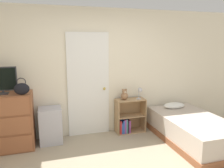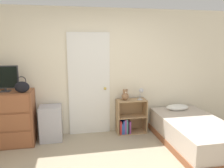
{
  "view_description": "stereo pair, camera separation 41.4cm",
  "coord_description": "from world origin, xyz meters",
  "px_view_note": "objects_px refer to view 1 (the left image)",
  "views": [
    {
      "loc": [
        -0.89,
        -2.33,
        1.88
      ],
      "look_at": [
        0.32,
        1.7,
        1.08
      ],
      "focal_mm": 35.0,
      "sensor_mm": 36.0,
      "label": 1
    },
    {
      "loc": [
        -0.49,
        -2.43,
        1.88
      ],
      "look_at": [
        0.32,
        1.7,
        1.08
      ],
      "focal_mm": 35.0,
      "sensor_mm": 36.0,
      "label": 2
    }
  ],
  "objects_px": {
    "dresser": "(8,122)",
    "bed": "(192,129)",
    "handbag": "(22,89)",
    "tv": "(2,80)",
    "storage_bin": "(51,125)",
    "desk_lamp": "(140,91)",
    "bookshelf": "(127,119)",
    "teddy_bear": "(124,95)"
  },
  "relations": [
    {
      "from": "desk_lamp",
      "to": "tv",
      "type": "bearing_deg",
      "value": -178.67
    },
    {
      "from": "desk_lamp",
      "to": "dresser",
      "type": "bearing_deg",
      "value": -178.67
    },
    {
      "from": "dresser",
      "to": "bed",
      "type": "distance_m",
      "value": 3.4
    },
    {
      "from": "dresser",
      "to": "bed",
      "type": "xyz_separation_m",
      "value": [
        3.33,
        -0.67,
        -0.27
      ]
    },
    {
      "from": "storage_bin",
      "to": "bookshelf",
      "type": "xyz_separation_m",
      "value": [
        1.57,
        0.05,
        -0.06
      ]
    },
    {
      "from": "dresser",
      "to": "teddy_bear",
      "type": "relative_size",
      "value": 4.4
    },
    {
      "from": "tv",
      "to": "bed",
      "type": "distance_m",
      "value": 3.57
    },
    {
      "from": "tv",
      "to": "bookshelf",
      "type": "distance_m",
      "value": 2.51
    },
    {
      "from": "desk_lamp",
      "to": "bed",
      "type": "relative_size",
      "value": 0.13
    },
    {
      "from": "handbag",
      "to": "tv",
      "type": "bearing_deg",
      "value": 152.56
    },
    {
      "from": "handbag",
      "to": "bed",
      "type": "height_order",
      "value": "handbag"
    },
    {
      "from": "storage_bin",
      "to": "desk_lamp",
      "type": "distance_m",
      "value": 1.9
    },
    {
      "from": "desk_lamp",
      "to": "storage_bin",
      "type": "bearing_deg",
      "value": 179.98
    },
    {
      "from": "tv",
      "to": "dresser",
      "type": "bearing_deg",
      "value": 1.86
    },
    {
      "from": "handbag",
      "to": "bed",
      "type": "xyz_separation_m",
      "value": [
        3.04,
        -0.51,
        -0.88
      ]
    },
    {
      "from": "bookshelf",
      "to": "desk_lamp",
      "type": "bearing_deg",
      "value": -11.01
    },
    {
      "from": "tv",
      "to": "storage_bin",
      "type": "distance_m",
      "value": 1.18
    },
    {
      "from": "dresser",
      "to": "tv",
      "type": "height_order",
      "value": "tv"
    },
    {
      "from": "dresser",
      "to": "desk_lamp",
      "type": "distance_m",
      "value": 2.56
    },
    {
      "from": "tv",
      "to": "teddy_bear",
      "type": "bearing_deg",
      "value": 2.6
    },
    {
      "from": "handbag",
      "to": "desk_lamp",
      "type": "relative_size",
      "value": 1.18
    },
    {
      "from": "handbag",
      "to": "teddy_bear",
      "type": "height_order",
      "value": "handbag"
    },
    {
      "from": "dresser",
      "to": "desk_lamp",
      "type": "height_order",
      "value": "dresser"
    },
    {
      "from": "tv",
      "to": "bed",
      "type": "relative_size",
      "value": 0.25
    },
    {
      "from": "dresser",
      "to": "bookshelf",
      "type": "xyz_separation_m",
      "value": [
        2.29,
        0.11,
        -0.23
      ]
    },
    {
      "from": "handbag",
      "to": "bookshelf",
      "type": "bearing_deg",
      "value": 7.7
    },
    {
      "from": "handbag",
      "to": "teddy_bear",
      "type": "xyz_separation_m",
      "value": [
        1.93,
        0.26,
        -0.31
      ]
    },
    {
      "from": "desk_lamp",
      "to": "bed",
      "type": "xyz_separation_m",
      "value": [
        0.79,
        -0.73,
        -0.64
      ]
    },
    {
      "from": "dresser",
      "to": "bed",
      "type": "relative_size",
      "value": 0.54
    },
    {
      "from": "dresser",
      "to": "storage_bin",
      "type": "relative_size",
      "value": 1.5
    },
    {
      "from": "desk_lamp",
      "to": "bed",
      "type": "bearing_deg",
      "value": -42.82
    },
    {
      "from": "storage_bin",
      "to": "desk_lamp",
      "type": "bearing_deg",
      "value": -0.02
    },
    {
      "from": "bookshelf",
      "to": "bed",
      "type": "height_order",
      "value": "bookshelf"
    },
    {
      "from": "storage_bin",
      "to": "bookshelf",
      "type": "bearing_deg",
      "value": 1.74
    },
    {
      "from": "teddy_bear",
      "to": "bed",
      "type": "xyz_separation_m",
      "value": [
        1.11,
        -0.77,
        -0.57
      ]
    },
    {
      "from": "handbag",
      "to": "desk_lamp",
      "type": "height_order",
      "value": "handbag"
    },
    {
      "from": "bookshelf",
      "to": "desk_lamp",
      "type": "distance_m",
      "value": 0.65
    },
    {
      "from": "tv",
      "to": "desk_lamp",
      "type": "height_order",
      "value": "tv"
    },
    {
      "from": "storage_bin",
      "to": "handbag",
      "type": "bearing_deg",
      "value": -152.71
    },
    {
      "from": "tv",
      "to": "bookshelf",
      "type": "relative_size",
      "value": 0.66
    },
    {
      "from": "tv",
      "to": "bed",
      "type": "xyz_separation_m",
      "value": [
        3.35,
        -0.67,
        -1.02
      ]
    },
    {
      "from": "storage_bin",
      "to": "teddy_bear",
      "type": "xyz_separation_m",
      "value": [
        1.49,
        0.04,
        0.47
      ]
    }
  ]
}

